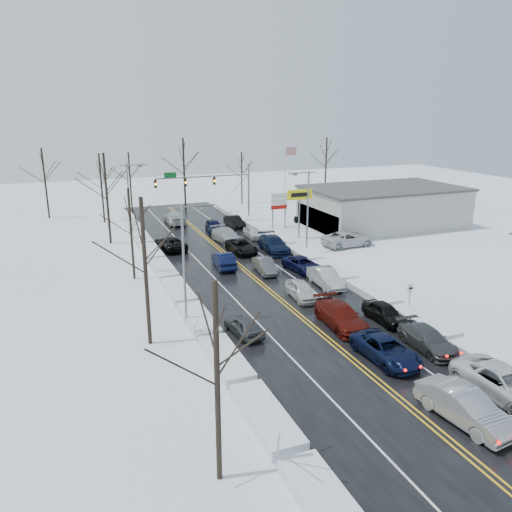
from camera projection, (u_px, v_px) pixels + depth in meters
name	position (u px, v px, depth m)	size (l,w,h in m)	color
ground	(271.00, 292.00, 43.16)	(160.00, 160.00, 0.00)	white
road_surface	(263.00, 285.00, 44.94)	(14.00, 84.00, 0.01)	black
snow_bank_left	(180.00, 296.00, 42.27)	(1.89, 72.00, 0.61)	white
snow_bank_right	(336.00, 275.00, 47.61)	(1.89, 72.00, 0.61)	white
traffic_signal_mast	(214.00, 184.00, 67.79)	(13.28, 0.39, 8.00)	slate
tires_plus_sign	(300.00, 198.00, 59.70)	(3.20, 0.34, 6.00)	slate
used_vehicles_sign	(279.00, 203.00, 65.54)	(2.20, 0.22, 4.65)	slate
speed_limit_sign	(410.00, 293.00, 38.44)	(0.55, 0.09, 2.35)	slate
flagpole	(286.00, 175.00, 73.58)	(1.87, 1.20, 10.00)	silver
dealership_building	(383.00, 206.00, 66.89)	(20.40, 12.40, 5.30)	#A2A29E
streetlight_ne	(306.00, 205.00, 53.49)	(3.20, 0.25, 9.00)	slate
streetlight_sw	(186.00, 256.00, 35.17)	(3.20, 0.25, 9.00)	slate
streetlight_nw	(130.00, 195.00, 60.14)	(3.20, 0.25, 9.00)	slate
tree_left_a	(216.00, 345.00, 19.66)	(3.60, 3.60, 9.00)	#2D231C
tree_left_b	(144.00, 244.00, 31.78)	(4.00, 4.00, 10.00)	#2D231C
tree_left_c	(130.00, 216.00, 44.92)	(3.40, 3.40, 8.50)	#2D231C
tree_left_d	(106.00, 181.00, 56.77)	(4.20, 4.20, 10.50)	#2D231C
tree_left_e	(100.00, 175.00, 67.81)	(3.80, 3.80, 9.50)	#2D231C
tree_far_a	(44.00, 170.00, 70.53)	(4.00, 4.00, 10.00)	#2D231C
tree_far_b	(129.00, 170.00, 75.84)	(3.60, 3.60, 9.00)	#2D231C
tree_far_c	(184.00, 160.00, 76.47)	(4.40, 4.40, 11.00)	#2D231C
tree_far_d	(242.00, 168.00, 81.82)	(3.40, 3.40, 8.50)	#2D231C
tree_far_e	(326.00, 156.00, 87.50)	(4.20, 4.20, 10.50)	#2D231C
queued_car_1	(463.00, 421.00, 25.34)	(1.82, 5.23, 1.72)	#97999E
queued_car_2	(385.00, 360.00, 31.53)	(2.42, 5.25, 1.46)	black
queued_car_3	(340.00, 326.00, 36.43)	(2.29, 5.63, 1.64)	#52100A
queued_car_4	(301.00, 298.00, 41.74)	(1.72, 4.27, 1.45)	silver
queued_car_5	(265.00, 272.00, 48.36)	(1.49, 4.26, 1.40)	#434649
queued_car_6	(242.00, 253.00, 55.05)	(2.39, 5.18, 1.44)	black
queued_car_7	(227.00, 242.00, 59.35)	(2.27, 5.59, 1.62)	#A2A5AA
queued_car_8	(214.00, 232.00, 64.13)	(1.88, 4.68, 1.59)	black
queued_car_10	(503.00, 397.00, 27.46)	(2.77, 6.02, 1.67)	silver
queued_car_11	(426.00, 349.00, 32.99)	(1.98, 4.87, 1.41)	#3B3D40
queued_car_12	(384.00, 322.00, 37.20)	(1.69, 4.20, 1.43)	black
queued_car_13	(325.00, 286.00, 44.68)	(1.70, 4.87, 1.60)	#AEB0B7
queued_car_14	(303.00, 271.00, 48.78)	(2.26, 4.89, 1.36)	black
queued_car_15	(274.00, 252.00, 55.43)	(2.37, 5.82, 1.69)	black
queued_car_16	(253.00, 238.00, 61.18)	(1.66, 4.11, 1.40)	silver
queued_car_17	(235.00, 227.00, 67.01)	(1.56, 4.48, 1.48)	black
oncoming_car_0	(224.00, 268.00, 49.87)	(1.68, 4.81, 1.59)	black
oncoming_car_1	(171.00, 249.00, 56.28)	(2.46, 5.33, 1.48)	black
oncoming_car_2	(175.00, 224.00, 68.85)	(2.39, 5.87, 1.70)	#BBBCBE
oncoming_car_3	(244.00, 334.00, 35.12)	(1.61, 3.99, 1.36)	#3E4143
parked_car_0	(348.00, 246.00, 57.66)	(2.85, 6.18, 1.72)	silver
parked_car_1	(346.00, 234.00, 63.33)	(2.34, 5.76, 1.67)	#3D4042
parked_car_2	(308.00, 225.00, 68.28)	(1.98, 4.92, 1.68)	black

